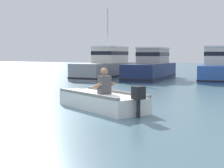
% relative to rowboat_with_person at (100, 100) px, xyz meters
% --- Properties ---
extents(ground_plane, '(120.00, 120.00, 0.00)m').
position_rel_rowboat_with_person_xyz_m(ground_plane, '(-0.65, -0.81, -0.25)').
color(ground_plane, slate).
extents(rowboat_with_person, '(3.31, 2.74, 1.19)m').
position_rel_rowboat_with_person_xyz_m(rowboat_with_person, '(0.00, 0.00, 0.00)').
color(rowboat_with_person, white).
rests_on(rowboat_with_person, ground).
extents(moored_boat_grey, '(2.70, 6.88, 4.64)m').
position_rel_rowboat_with_person_xyz_m(moored_boat_grey, '(-4.14, 12.55, 0.56)').
color(moored_boat_grey, gray).
rests_on(moored_boat_grey, ground).
extents(moored_boat_navy, '(2.39, 6.26, 2.05)m').
position_rel_rowboat_with_person_xyz_m(moored_boat_navy, '(-1.07, 12.20, 0.52)').
color(moored_boat_navy, '#19234C').
rests_on(moored_boat_navy, ground).
extents(moored_boat_blue, '(1.82, 5.88, 2.10)m').
position_rel_rowboat_with_person_xyz_m(moored_boat_blue, '(2.87, 12.51, 0.53)').
color(moored_boat_blue, '#2D519E').
rests_on(moored_boat_blue, ground).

